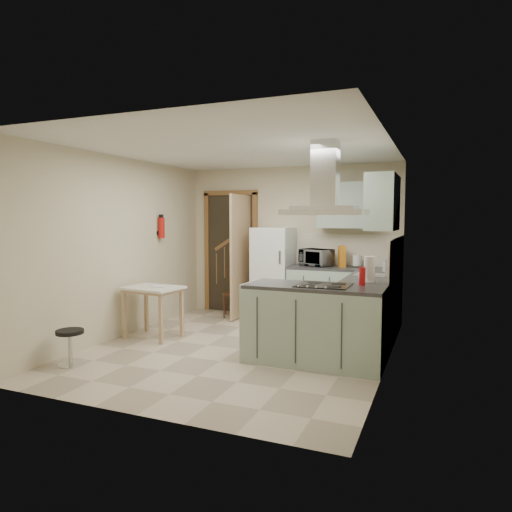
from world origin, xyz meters
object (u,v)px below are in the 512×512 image
at_px(peninsula, 315,324).
at_px(microwave, 316,257).
at_px(fridge, 273,273).
at_px(drop_leaf_table, 153,312).
at_px(stool, 70,347).
at_px(bentwood_chair, 233,293).
at_px(extractor_hood, 325,212).

xyz_separation_m(peninsula, microwave, (-0.52, 2.02, 0.58)).
bearing_deg(microwave, fridge, -153.30).
distance_m(drop_leaf_table, stool, 1.38).
height_order(fridge, microwave, fridge).
height_order(drop_leaf_table, bentwood_chair, bentwood_chair).
bearing_deg(extractor_hood, bentwood_chair, 136.75).
xyz_separation_m(fridge, microwave, (0.70, 0.04, 0.28)).
height_order(extractor_hood, microwave, extractor_hood).
distance_m(extractor_hood, bentwood_chair, 3.07).
bearing_deg(microwave, peninsula, -52.44).
distance_m(peninsula, stool, 2.77).
bearing_deg(peninsula, drop_leaf_table, 174.17).
distance_m(drop_leaf_table, microwave, 2.65).
xyz_separation_m(fridge, peninsula, (1.22, -1.98, -0.30)).
bearing_deg(fridge, stool, -112.83).
height_order(fridge, peninsula, fridge).
bearing_deg(peninsula, extractor_hood, 0.00).
distance_m(bentwood_chair, stool, 3.08).
xyz_separation_m(drop_leaf_table, bentwood_chair, (0.44, 1.66, 0.04)).
bearing_deg(fridge, peninsula, -58.26).
relative_size(fridge, bentwood_chair, 1.92).
bearing_deg(extractor_hood, stool, -157.00).
bearing_deg(bentwood_chair, microwave, -15.83).
bearing_deg(drop_leaf_table, bentwood_chair, 80.30).
bearing_deg(peninsula, stool, -156.19).
xyz_separation_m(fridge, extractor_hood, (1.32, -1.98, 0.97)).
xyz_separation_m(extractor_hood, stool, (-2.63, -1.12, -1.52)).
relative_size(fridge, stool, 3.68).
bearing_deg(drop_leaf_table, stool, -91.73).
height_order(stool, microwave, microwave).
distance_m(stool, microwave, 3.82).
relative_size(peninsula, drop_leaf_table, 2.05).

